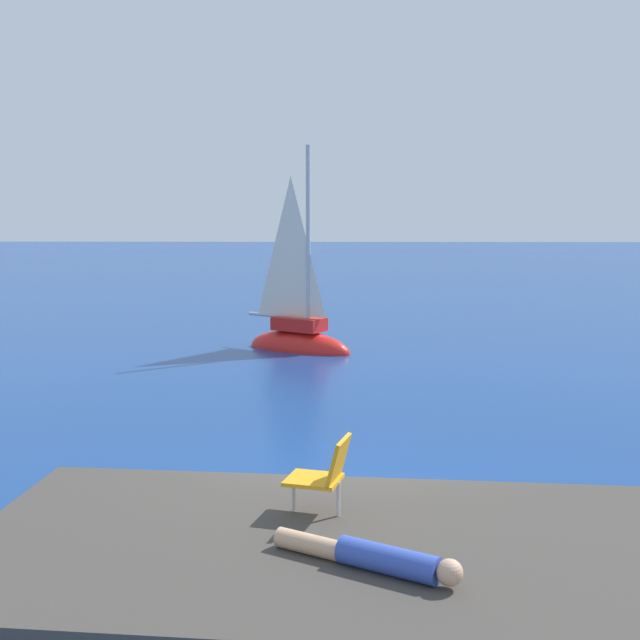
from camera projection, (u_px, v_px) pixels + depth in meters
ground_plane at (339, 504)px, 11.36m from camera, size 160.00×160.00×0.00m
shore_ledge at (397, 593)px, 7.72m from camera, size 8.32×4.38×0.96m
boulder_seaward at (175, 547)px, 9.93m from camera, size 1.30×1.18×0.77m
boulder_inland at (287, 544)px, 10.03m from camera, size 1.83×1.69×1.11m
sailboat_near at (299, 338)px, 23.35m from camera, size 3.34×2.63×6.17m
person_sunbather at (374, 557)px, 7.08m from camera, size 1.58×1.02×0.25m
beach_chair at (325, 472)px, 8.31m from camera, size 0.70×0.62×0.80m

